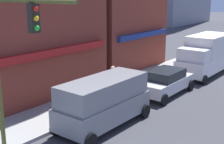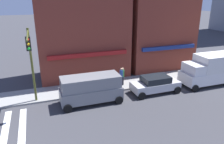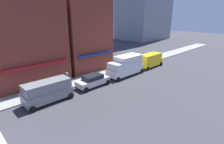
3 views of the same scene
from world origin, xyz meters
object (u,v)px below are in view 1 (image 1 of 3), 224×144
box_truck_white (206,54)px  fire_hydrant (67,110)px  van_grey (104,100)px  pedestrian_green_top (113,79)px  traffic_signal (11,51)px  pedestrian_blue_shirt (112,80)px  sedan_silver (165,82)px

box_truck_white → fire_hydrant: box_truck_white is taller
van_grey → box_truck_white: size_ratio=0.81×
pedestrian_green_top → fire_hydrant: size_ratio=2.10×
pedestrian_green_top → fire_hydrant: bearing=141.8°
traffic_signal → box_truck_white: bearing=-2.4°
van_grey → box_truck_white: box_truck_white is taller
van_grey → pedestrian_blue_shirt: van_grey is taller
pedestrian_green_top → box_truck_white: bearing=-61.5°
van_grey → fire_hydrant: van_grey is taller
box_truck_white → fire_hydrant: bearing=172.7°
van_grey → pedestrian_green_top: (3.75, 2.35, -0.21)m
sedan_silver → pedestrian_blue_shirt: (-2.42, 2.30, 0.23)m
traffic_signal → pedestrian_blue_shirt: 8.64m
sedan_silver → pedestrian_green_top: (-2.27, 2.35, 0.23)m
sedan_silver → pedestrian_blue_shirt: bearing=136.2°
box_truck_white → fire_hydrant: size_ratio=7.37×
traffic_signal → fire_hydrant: (3.52, 1.00, -3.57)m
sedan_silver → pedestrian_blue_shirt: 3.35m
box_truck_white → fire_hydrant: (-13.16, 1.70, -0.97)m
traffic_signal → box_truck_white: (16.68, -0.70, -2.60)m
pedestrian_blue_shirt → van_grey: bearing=100.3°
pedestrian_green_top → fire_hydrant: (-4.53, -0.65, -0.46)m
box_truck_white → pedestrian_blue_shirt: (-8.78, 2.30, -0.51)m
traffic_signal → pedestrian_green_top: traffic_signal is taller
traffic_signal → pedestrian_blue_shirt: bearing=11.5°
sedan_silver → fire_hydrant: size_ratio=5.24×
traffic_signal → box_truck_white: 16.89m
traffic_signal → fire_hydrant: 5.12m
pedestrian_blue_shirt → fire_hydrant: size_ratio=2.10×
van_grey → pedestrian_blue_shirt: (3.60, 2.30, -0.21)m
van_grey → box_truck_white: (12.38, 0.00, 0.30)m
sedan_silver → pedestrian_blue_shirt: pedestrian_blue_shirt is taller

